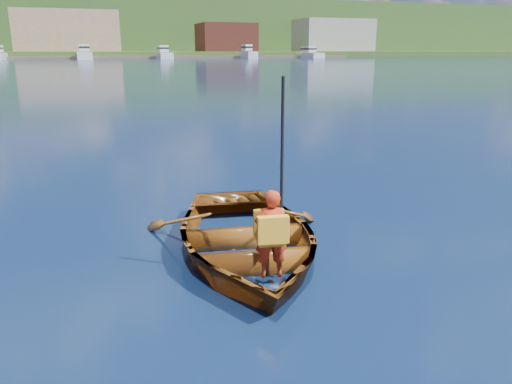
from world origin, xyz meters
name	(u,v)px	position (x,y,z in m)	size (l,w,h in m)	color
ground	(211,291)	(0.00, 0.00, 0.00)	(600.00, 600.00, 0.00)	#112A3C
rowboat	(245,237)	(0.67, 0.87, 0.23)	(3.15, 4.04, 0.77)	brown
child_paddler	(271,232)	(0.69, -0.04, 0.63)	(0.40, 0.38, 2.20)	red
shoreline	(84,31)	(0.00, 236.61, 10.32)	(400.00, 140.00, 22.00)	#2B501F
dock	(89,58)	(0.23, 148.00, 0.40)	(160.03, 5.28, 0.80)	#534B3F
waterfront_buildings	(58,32)	(-7.74, 165.00, 7.74)	(202.00, 16.00, 14.00)	maroon
marina_yachts	(82,54)	(-1.37, 143.34, 1.37)	(140.95, 13.81, 4.27)	silver
hillside_trees	(177,16)	(41.17, 236.57, 17.64)	(296.76, 89.01, 26.02)	#382314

